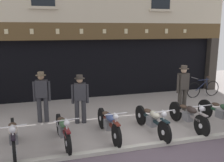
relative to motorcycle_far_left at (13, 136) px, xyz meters
name	(u,v)px	position (x,y,z in m)	size (l,w,h in m)	color
shop_facade	(95,56)	(3.44, 6.25, 1.23)	(12.02, 4.42, 6.00)	black
motorcycle_far_left	(13,136)	(0.00, 0.00, 0.00)	(0.62, 1.99, 0.93)	black
motorcycle_left	(63,130)	(1.23, 0.10, -0.01)	(0.62, 1.93, 0.90)	black
motorcycle_center_left	(109,123)	(2.52, 0.19, 0.00)	(0.62, 2.02, 0.92)	black
motorcycle_center	(152,120)	(3.81, 0.09, -0.01)	(0.62, 2.08, 0.91)	black
motorcycle_center_right	(188,115)	(5.06, 0.14, 0.00)	(0.62, 2.01, 0.92)	black
motorcycle_right	(222,113)	(6.23, 0.05, 0.00)	(0.62, 2.10, 0.92)	black
salesman_left	(42,95)	(0.74, 1.97, 0.51)	(0.55, 0.34, 1.69)	#2D2D33
shopkeeper_center	(80,97)	(1.92, 1.52, 0.46)	(0.55, 0.34, 1.61)	#2D2D33
salesman_right	(183,86)	(5.71, 1.55, 0.55)	(0.55, 0.36, 1.76)	#38332D
advert_board_near	(141,56)	(5.33, 4.61, 1.37)	(0.71, 0.03, 0.91)	silver
leaning_bicycle	(203,88)	(7.85, 3.22, -0.05)	(1.75, 0.50, 0.95)	black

